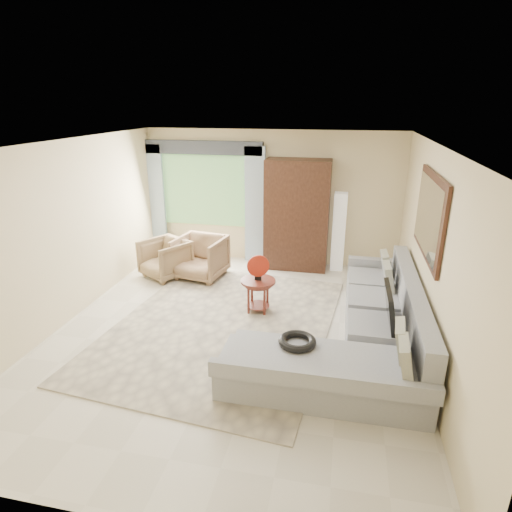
% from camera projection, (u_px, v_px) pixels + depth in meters
% --- Properties ---
extents(ground, '(6.00, 6.00, 0.00)m').
position_uv_depth(ground, '(234.00, 332.00, 6.08)').
color(ground, silver).
rests_on(ground, ground).
extents(area_rug, '(3.39, 4.28, 0.02)m').
position_uv_depth(area_rug, '(223.00, 325.00, 6.26)').
color(area_rug, beige).
rests_on(area_rug, ground).
extents(sectional_sofa, '(2.30, 3.46, 0.90)m').
position_uv_depth(sectional_sofa, '(364.00, 334.00, 5.48)').
color(sectional_sofa, '#9DA0A5').
rests_on(sectional_sofa, ground).
extents(tv_screen, '(0.14, 0.74, 0.48)m').
position_uv_depth(tv_screen, '(390.00, 307.00, 5.25)').
color(tv_screen, black).
rests_on(tv_screen, sectional_sofa).
extents(garden_hose, '(0.43, 0.43, 0.09)m').
position_uv_depth(garden_hose, '(297.00, 341.00, 4.82)').
color(garden_hose, black).
rests_on(garden_hose, sectional_sofa).
extents(coffee_table, '(0.53, 0.53, 0.53)m').
position_uv_depth(coffee_table, '(258.00, 295.00, 6.58)').
color(coffee_table, '#521B15').
rests_on(coffee_table, ground).
extents(red_disc, '(0.33, 0.14, 0.34)m').
position_uv_depth(red_disc, '(258.00, 266.00, 6.42)').
color(red_disc, '#A52210').
rests_on(red_disc, coffee_table).
extents(armchair_left, '(1.04, 1.05, 0.70)m').
position_uv_depth(armchair_left, '(165.00, 259.00, 7.90)').
color(armchair_left, olive).
rests_on(armchair_left, ground).
extents(armchair_right, '(0.96, 0.98, 0.78)m').
position_uv_depth(armchair_right, '(200.00, 257.00, 7.85)').
color(armchair_right, '#90714E').
rests_on(armchair_right, ground).
extents(potted_plant, '(0.53, 0.49, 0.50)m').
position_uv_depth(potted_plant, '(169.00, 245.00, 8.96)').
color(potted_plant, '#999999').
rests_on(potted_plant, ground).
extents(armoire, '(1.20, 0.55, 2.10)m').
position_uv_depth(armoire, '(297.00, 215.00, 8.12)').
color(armoire, black).
rests_on(armoire, ground).
extents(floor_lamp, '(0.24, 0.24, 1.50)m').
position_uv_depth(floor_lamp, '(339.00, 232.00, 8.12)').
color(floor_lamp, silver).
rests_on(floor_lamp, ground).
extents(window, '(1.80, 0.04, 1.40)m').
position_uv_depth(window, '(205.00, 190.00, 8.59)').
color(window, '#669E59').
rests_on(window, wall_back).
extents(curtain_left, '(0.40, 0.08, 2.30)m').
position_uv_depth(curtain_left, '(155.00, 201.00, 8.80)').
color(curtain_left, '#9EB7CC').
rests_on(curtain_left, ground).
extents(curtain_right, '(0.40, 0.08, 2.30)m').
position_uv_depth(curtain_right, '(255.00, 206.00, 8.39)').
color(curtain_right, '#9EB7CC').
rests_on(curtain_right, ground).
extents(valance, '(2.40, 0.12, 0.26)m').
position_uv_depth(valance, '(202.00, 147.00, 8.24)').
color(valance, '#1E232D').
rests_on(valance, wall_back).
extents(wall_mirror, '(0.05, 1.70, 1.05)m').
position_uv_depth(wall_mirror, '(429.00, 216.00, 5.33)').
color(wall_mirror, black).
rests_on(wall_mirror, wall_right).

